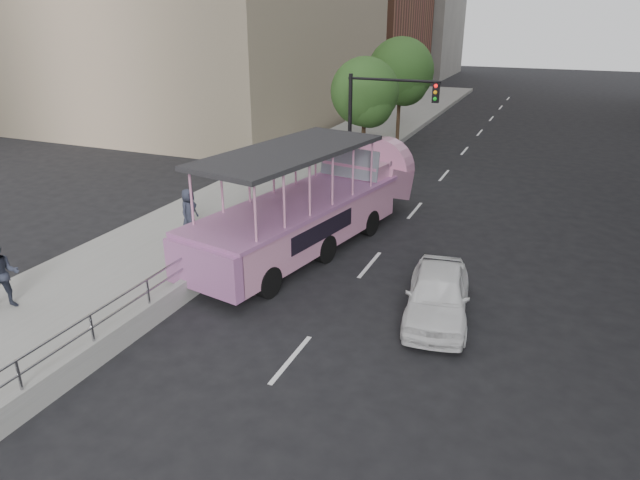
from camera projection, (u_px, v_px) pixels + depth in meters
ground at (290, 314)px, 15.81m from camera, size 160.00×160.00×0.00m
sidewalk at (272, 189)px, 26.38m from camera, size 5.50×80.00×0.30m
kerb_wall at (230, 254)px, 18.47m from camera, size 0.24×30.00×0.36m
guardrail at (229, 235)px, 18.22m from camera, size 0.07×22.00×0.71m
duck_boat at (316, 206)px, 20.16m from camera, size 4.72×11.49×3.72m
car at (438, 294)px, 15.37m from camera, size 2.26×4.30×1.40m
pedestrian_mid at (1, 275)px, 15.17m from camera, size 1.18×1.17×1.92m
pedestrian_far at (189, 211)px, 20.45m from camera, size 0.56×0.83×1.66m
parking_sign at (327, 158)px, 24.73m from camera, size 0.26×0.65×3.03m
traffic_signal at (375, 113)px, 25.79m from camera, size 4.20×0.32×5.20m
street_tree_near at (366, 95)px, 29.18m from camera, size 3.52×3.52×5.72m
street_tree_far at (402, 74)px, 34.05m from camera, size 3.97×3.97×6.45m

